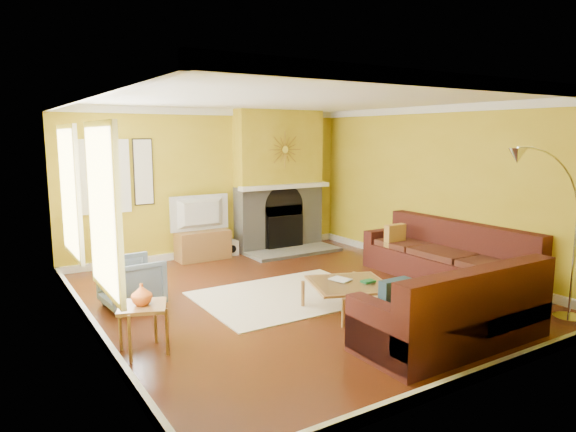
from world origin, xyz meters
TOP-DOWN VIEW (x-y plane):
  - floor at (0.00, 0.00)m, footprint 5.50×6.00m
  - ceiling at (0.00, 0.00)m, footprint 5.50×6.00m
  - wall_back at (0.00, 3.01)m, footprint 5.50×0.02m
  - wall_front at (0.00, -3.01)m, footprint 5.50×0.02m
  - wall_left at (-2.76, 0.00)m, footprint 0.02×6.00m
  - wall_right at (2.76, 0.00)m, footprint 0.02×6.00m
  - baseboard at (0.00, 0.00)m, footprint 5.50×6.00m
  - crown_molding at (0.00, 0.00)m, footprint 5.50×6.00m
  - window_left_near at (-2.72, 1.30)m, footprint 0.06×1.22m
  - window_left_far at (-2.72, -0.60)m, footprint 0.06×1.22m
  - window_back at (-1.90, 2.96)m, footprint 0.82×0.06m
  - wall_art at (-1.25, 2.97)m, footprint 0.34×0.04m
  - fireplace at (1.35, 2.80)m, footprint 1.80×0.40m
  - mantel at (1.35, 2.56)m, footprint 1.92×0.22m
  - hearth at (1.35, 2.25)m, footprint 1.80×0.70m
  - sunburst at (1.35, 2.57)m, footprint 0.70×0.04m
  - rug at (-0.16, 0.07)m, footprint 2.40×1.80m
  - sectional_sofa at (1.07, -0.94)m, footprint 3.37×3.53m
  - coffee_table at (0.20, -0.85)m, footprint 1.21×1.21m
  - media_console at (-0.31, 2.71)m, footprint 0.95×0.43m
  - tv at (-0.31, 2.71)m, footprint 1.11×0.16m
  - subwoofer at (0.25, 2.78)m, footprint 0.27×0.27m
  - armchair at (-2.10, 0.78)m, footprint 0.78×0.76m
  - side_table at (-2.41, -0.74)m, footprint 0.60×0.60m
  - vase at (-2.41, -0.74)m, footprint 0.27×0.27m
  - book at (0.06, -0.76)m, footprint 0.26×0.30m
  - arc_lamp at (1.65, -2.55)m, footprint 1.33×0.36m

SIDE VIEW (x-z plane):
  - floor at x=0.00m, z-range -0.02..0.00m
  - rug at x=-0.16m, z-range 0.00..0.02m
  - hearth at x=1.35m, z-range 0.00..0.06m
  - baseboard at x=0.00m, z-range 0.00..0.12m
  - subwoofer at x=0.25m, z-range 0.00..0.27m
  - coffee_table at x=0.20m, z-range 0.00..0.37m
  - side_table at x=-2.41m, z-range 0.00..0.51m
  - media_console at x=-0.31m, z-range 0.00..0.52m
  - armchair at x=-2.10m, z-range 0.00..0.66m
  - book at x=0.06m, z-range 0.37..0.40m
  - sectional_sofa at x=1.07m, z-range 0.00..0.90m
  - vase at x=-2.41m, z-range 0.51..0.74m
  - tv at x=-0.31m, z-range 0.52..1.16m
  - arc_lamp at x=1.65m, z-range 0.00..2.09m
  - mantel at x=1.35m, z-range 1.21..1.29m
  - wall_back at x=0.00m, z-range 0.00..2.70m
  - wall_front at x=0.00m, z-range 0.00..2.70m
  - wall_left at x=-2.76m, z-range 0.00..2.70m
  - wall_right at x=2.76m, z-range 0.00..2.70m
  - fireplace at x=1.35m, z-range 0.00..2.70m
  - window_left_near at x=-2.72m, z-range 0.64..2.36m
  - window_left_far at x=-2.72m, z-range 0.64..2.36m
  - window_back at x=-1.90m, z-range 0.94..2.16m
  - wall_art at x=-1.25m, z-range 1.03..2.17m
  - sunburst at x=1.35m, z-range 1.60..2.30m
  - crown_molding at x=0.00m, z-range 2.58..2.70m
  - ceiling at x=0.00m, z-range 2.70..2.72m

